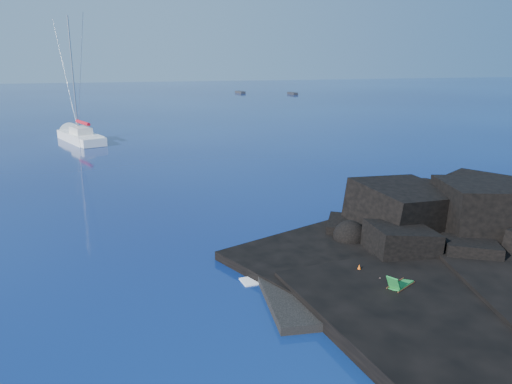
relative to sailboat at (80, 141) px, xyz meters
The scene contains 11 objects.
ground 47.34m from the sailboat, 78.95° to the right, with size 400.00×400.00×0.00m, color #030636.
headland 48.75m from the sailboat, 63.07° to the right, with size 24.00×24.00×3.60m, color black, non-canonical shape.
beach 47.92m from the sailboat, 73.54° to the right, with size 8.50×6.00×0.70m, color black.
surf_foam 43.79m from the sailboat, 71.25° to the right, with size 10.00×8.00×0.06m, color white, non-canonical shape.
sailboat is the anchor object (origin of this frame).
deck_chair 49.44m from the sailboat, 72.54° to the right, with size 1.44×0.63×0.99m, color #186F2D, non-canonical shape.
towel 48.22m from the sailboat, 73.23° to the right, with size 1.76×0.83×0.05m, color white.
sunbather 48.22m from the sailboat, 73.23° to the right, with size 1.67×0.46×0.25m, color tan, non-canonical shape.
marker_cone 47.24m from the sailboat, 72.82° to the right, with size 0.33×0.33×0.50m, color #F2580C.
distant_boat_a 86.41m from the sailboat, 62.37° to the left, with size 1.38×4.45×0.59m, color #26272C.
distant_boat_b 85.76m from the sailboat, 52.07° to the left, with size 1.35×4.35×0.58m, color black.
Camera 1 is at (-5.49, -17.38, 9.90)m, focal length 35.00 mm.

